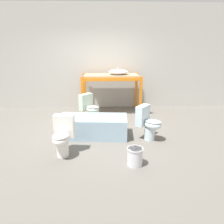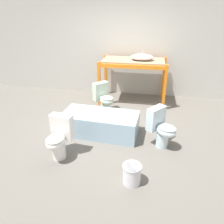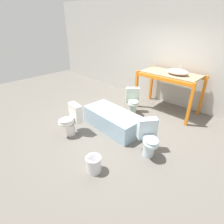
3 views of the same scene
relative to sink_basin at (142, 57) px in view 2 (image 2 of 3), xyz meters
name	(u,v)px [view 2 (image 2 of 3)]	position (x,y,z in m)	size (l,w,h in m)	color
ground_plane	(105,126)	(-0.66, -1.49, -1.23)	(12.00, 12.00, 0.00)	#666059
warehouse_wall_rear	(120,38)	(-0.66, 0.66, 0.37)	(10.80, 0.08, 3.20)	beige
shelving_rack	(133,66)	(-0.21, 0.04, -0.26)	(1.72, 0.92, 1.15)	orange
sink_basin	(142,57)	(0.00, 0.00, 0.00)	(0.58, 0.40, 0.24)	silver
bathtub_main	(100,122)	(-0.69, -1.80, -0.97)	(1.57, 0.80, 0.45)	#99B7CC
toilet_near	(104,98)	(-0.82, -0.83, -0.84)	(0.61, 0.60, 0.74)	silver
toilet_far	(59,138)	(-1.21, -2.68, -0.84)	(0.40, 0.56, 0.74)	white
toilet_extra	(161,128)	(0.51, -2.03, -0.84)	(0.62, 0.59, 0.74)	silver
bucket_white	(132,174)	(0.08, -3.10, -1.06)	(0.28, 0.28, 0.31)	silver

